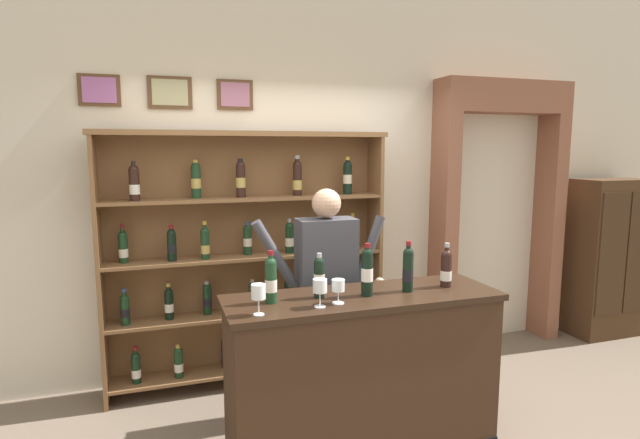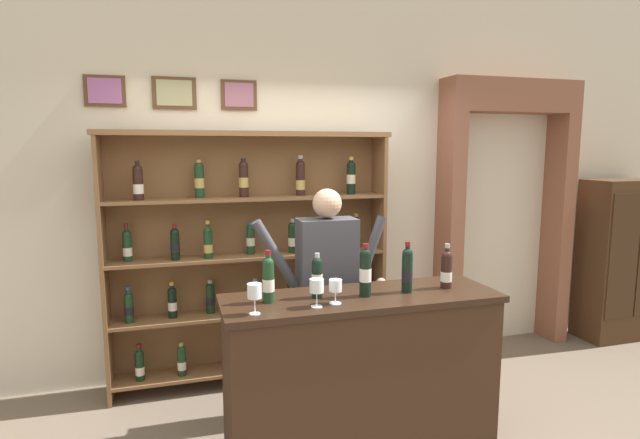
{
  "view_description": "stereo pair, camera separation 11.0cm",
  "coord_description": "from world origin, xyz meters",
  "views": [
    {
      "loc": [
        -1.02,
        -2.78,
        1.93
      ],
      "look_at": [
        0.02,
        0.39,
        1.46
      ],
      "focal_mm": 28.15,
      "sensor_mm": 36.0,
      "label": 1
    },
    {
      "loc": [
        -0.92,
        -2.82,
        1.93
      ],
      "look_at": [
        0.02,
        0.39,
        1.46
      ],
      "focal_mm": 28.15,
      "sensor_mm": 36.0,
      "label": 2
    }
  ],
  "objects": [
    {
      "name": "archway_doorway",
      "position": [
        2.16,
        1.39,
        1.47
      ],
      "size": [
        1.37,
        0.45,
        2.57
      ],
      "color": "brown",
      "rests_on": "ground"
    },
    {
      "name": "tasting_bottle_vin_santo",
      "position": [
        0.77,
        0.0,
        1.16
      ],
      "size": [
        0.07,
        0.07,
        0.29
      ],
      "color": "black",
      "rests_on": "tasting_counter"
    },
    {
      "name": "shopkeeper",
      "position": [
        0.11,
        0.52,
        1.02
      ],
      "size": [
        1.01,
        0.22,
        1.66
      ],
      "color": "#2D3347",
      "rests_on": "ground"
    },
    {
      "name": "tasting_bottle_bianco",
      "position": [
        -0.1,
        0.03,
        1.17
      ],
      "size": [
        0.07,
        0.07,
        0.28
      ],
      "color": "black",
      "rests_on": "tasting_counter"
    },
    {
      "name": "back_wall",
      "position": [
        -0.0,
        1.51,
        1.76
      ],
      "size": [
        12.0,
        0.19,
        3.52
      ],
      "color": "beige",
      "rests_on": "ground"
    },
    {
      "name": "wine_glass_center",
      "position": [
        -0.15,
        -0.15,
        1.15
      ],
      "size": [
        0.08,
        0.08,
        0.17
      ],
      "color": "silver",
      "rests_on": "tasting_counter"
    },
    {
      "name": "tasting_bottle_grappa",
      "position": [
        0.48,
        -0.02,
        1.18
      ],
      "size": [
        0.07,
        0.07,
        0.32
      ],
      "color": "black",
      "rests_on": "tasting_counter"
    },
    {
      "name": "tasting_counter",
      "position": [
        0.18,
        -0.0,
        0.52
      ],
      "size": [
        1.74,
        0.56,
        1.03
      ],
      "color": "#382316",
      "rests_on": "ground"
    },
    {
      "name": "wine_glass_right",
      "position": [
        -0.03,
        -0.12,
        1.14
      ],
      "size": [
        0.08,
        0.08,
        0.15
      ],
      "color": "silver",
      "rests_on": "tasting_counter"
    },
    {
      "name": "wine_glass_spare",
      "position": [
        -0.52,
        -0.17,
        1.16
      ],
      "size": [
        0.08,
        0.08,
        0.17
      ],
      "color": "silver",
      "rests_on": "tasting_counter"
    },
    {
      "name": "wine_shelf",
      "position": [
        -0.33,
        1.2,
        1.09
      ],
      "size": [
        2.29,
        0.31,
        2.07
      ],
      "color": "brown",
      "rests_on": "ground"
    },
    {
      "name": "side_cabinet",
      "position": [
        3.42,
        1.12,
        0.82
      ],
      "size": [
        0.76,
        0.42,
        1.63
      ],
      "color": "#422B19",
      "rests_on": "ground"
    },
    {
      "name": "tasting_bottle_prosecco",
      "position": [
        -0.4,
        0.02,
        1.18
      ],
      "size": [
        0.07,
        0.07,
        0.31
      ],
      "color": "#19381E",
      "rests_on": "tasting_counter"
    },
    {
      "name": "tasting_bottle_rosso",
      "position": [
        0.19,
        -0.02,
        1.19
      ],
      "size": [
        0.07,
        0.07,
        0.33
      ],
      "color": "black",
      "rests_on": "tasting_counter"
    }
  ]
}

